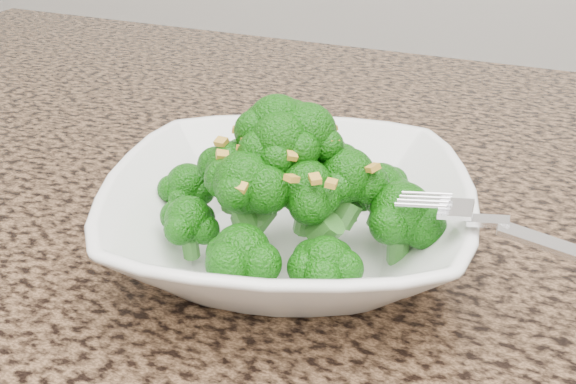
% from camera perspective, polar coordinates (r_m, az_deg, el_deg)
% --- Properties ---
extents(granite_counter, '(1.64, 1.04, 0.03)m').
position_cam_1_polar(granite_counter, '(0.48, 12.55, -9.43)').
color(granite_counter, brown).
rests_on(granite_counter, cabinet).
extents(bowl, '(0.30, 0.30, 0.06)m').
position_cam_1_polar(bowl, '(0.48, 0.00, -2.15)').
color(bowl, white).
rests_on(bowl, granite_counter).
extents(broccoli_pile, '(0.21, 0.21, 0.07)m').
position_cam_1_polar(broccoli_pile, '(0.45, 0.00, 5.14)').
color(broccoli_pile, '#14640B').
rests_on(broccoli_pile, bowl).
extents(garlic_topping, '(0.13, 0.13, 0.01)m').
position_cam_1_polar(garlic_topping, '(0.44, 0.00, 9.89)').
color(garlic_topping, gold).
rests_on(garlic_topping, broccoli_pile).
extents(fork, '(0.19, 0.05, 0.01)m').
position_cam_1_polar(fork, '(0.42, 16.11, -2.34)').
color(fork, silver).
rests_on(fork, bowl).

